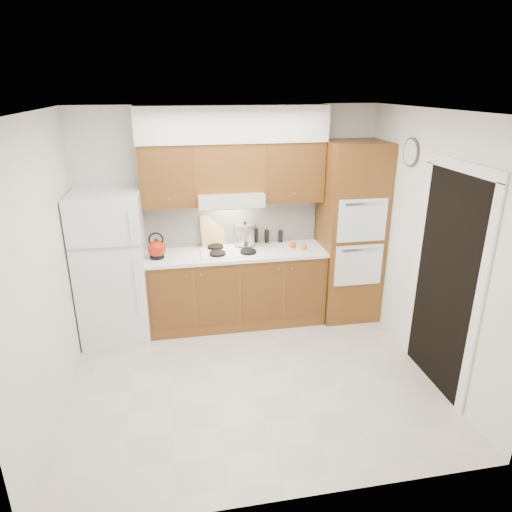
{
  "coord_description": "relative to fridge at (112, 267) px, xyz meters",
  "views": [
    {
      "loc": [
        -0.67,
        -3.87,
        2.81
      ],
      "look_at": [
        0.13,
        0.45,
        1.15
      ],
      "focal_mm": 32.0,
      "sensor_mm": 36.0,
      "label": 1
    }
  ],
  "objects": [
    {
      "name": "floor",
      "position": [
        1.41,
        -1.14,
        -0.86
      ],
      "size": [
        3.6,
        3.6,
        0.0
      ],
      "primitive_type": "plane",
      "color": "#BCB4A5",
      "rests_on": "ground"
    },
    {
      "name": "ceiling",
      "position": [
        1.41,
        -1.14,
        1.74
      ],
      "size": [
        3.6,
        3.6,
        0.0
      ],
      "primitive_type": "plane",
      "color": "white",
      "rests_on": "wall_back"
    },
    {
      "name": "wall_back",
      "position": [
        1.41,
        0.36,
        0.44
      ],
      "size": [
        3.6,
        0.02,
        2.6
      ],
      "primitive_type": "cube",
      "color": "white",
      "rests_on": "floor"
    },
    {
      "name": "wall_left",
      "position": [
        -0.4,
        -1.14,
        0.44
      ],
      "size": [
        0.02,
        3.0,
        2.6
      ],
      "primitive_type": "cube",
      "color": "white",
      "rests_on": "floor"
    },
    {
      "name": "wall_right",
      "position": [
        3.21,
        -1.14,
        0.44
      ],
      "size": [
        0.02,
        3.0,
        2.6
      ],
      "primitive_type": "cube",
      "color": "white",
      "rests_on": "floor"
    },
    {
      "name": "fridge",
      "position": [
        0.0,
        0.0,
        0.0
      ],
      "size": [
        0.75,
        0.72,
        1.72
      ],
      "primitive_type": "cube",
      "color": "white",
      "rests_on": "floor"
    },
    {
      "name": "base_cabinets",
      "position": [
        1.43,
        0.06,
        -0.41
      ],
      "size": [
        2.11,
        0.6,
        0.9
      ],
      "primitive_type": "cube",
      "color": "brown",
      "rests_on": "floor"
    },
    {
      "name": "countertop",
      "position": [
        1.43,
        0.05,
        0.06
      ],
      "size": [
        2.13,
        0.62,
        0.04
      ],
      "primitive_type": "cube",
      "color": "white",
      "rests_on": "base_cabinets"
    },
    {
      "name": "backsplash",
      "position": [
        1.43,
        0.34,
        0.36
      ],
      "size": [
        2.11,
        0.03,
        0.56
      ],
      "primitive_type": "cube",
      "color": "white",
      "rests_on": "countertop"
    },
    {
      "name": "oven_cabinet",
      "position": [
        2.85,
        0.03,
        0.24
      ],
      "size": [
        0.7,
        0.65,
        2.2
      ],
      "primitive_type": "cube",
      "color": "brown",
      "rests_on": "floor"
    },
    {
      "name": "upper_cab_left",
      "position": [
        0.69,
        0.19,
        0.99
      ],
      "size": [
        0.63,
        0.33,
        0.7
      ],
      "primitive_type": "cube",
      "color": "brown",
      "rests_on": "wall_back"
    },
    {
      "name": "upper_cab_right",
      "position": [
        2.12,
        0.19,
        0.99
      ],
      "size": [
        0.73,
        0.33,
        0.7
      ],
      "primitive_type": "cube",
      "color": "brown",
      "rests_on": "wall_back"
    },
    {
      "name": "range_hood",
      "position": [
        1.38,
        0.13,
        0.71
      ],
      "size": [
        0.75,
        0.45,
        0.15
      ],
      "primitive_type": "cube",
      "color": "silver",
      "rests_on": "wall_back"
    },
    {
      "name": "upper_cab_over_hood",
      "position": [
        1.38,
        0.19,
        1.06
      ],
      "size": [
        0.75,
        0.33,
        0.55
      ],
      "primitive_type": "cube",
      "color": "brown",
      "rests_on": "range_hood"
    },
    {
      "name": "soffit",
      "position": [
        1.43,
        0.18,
        1.54
      ],
      "size": [
        2.13,
        0.36,
        0.4
      ],
      "primitive_type": "cube",
      "color": "silver",
      "rests_on": "wall_back"
    },
    {
      "name": "cooktop",
      "position": [
        1.38,
        0.07,
        0.09
      ],
      "size": [
        0.74,
        0.5,
        0.01
      ],
      "primitive_type": "cube",
      "color": "white",
      "rests_on": "countertop"
    },
    {
      "name": "doorway",
      "position": [
        3.19,
        -1.49,
        0.19
      ],
      "size": [
        0.02,
        0.9,
        2.1
      ],
      "primitive_type": "cube",
      "color": "black",
      "rests_on": "floor"
    },
    {
      "name": "wall_clock",
      "position": [
        3.19,
        -0.59,
        1.29
      ],
      "size": [
        0.02,
        0.3,
        0.3
      ],
      "primitive_type": "cylinder",
      "rotation": [
        0.0,
        1.57,
        0.0
      ],
      "color": "#3F3833",
      "rests_on": "wall_right"
    },
    {
      "name": "kettle",
      "position": [
        0.51,
        -0.01,
        0.19
      ],
      "size": [
        0.26,
        0.26,
        0.2
      ],
      "primitive_type": "sphere",
      "rotation": [
        0.0,
        0.0,
        -0.31
      ],
      "color": "#991F0B",
      "rests_on": "countertop"
    },
    {
      "name": "cutting_board",
      "position": [
        1.18,
        0.31,
        0.28
      ],
      "size": [
        0.3,
        0.16,
        0.38
      ],
      "primitive_type": "cube",
      "rotation": [
        -0.21,
        0.0,
        0.22
      ],
      "color": "tan",
      "rests_on": "countertop"
    },
    {
      "name": "stock_pot",
      "position": [
        1.57,
        0.21,
        0.24
      ],
      "size": [
        0.3,
        0.3,
        0.25
      ],
      "primitive_type": "cylinder",
      "rotation": [
        0.0,
        0.0,
        -0.27
      ],
      "color": "#BABABF",
      "rests_on": "cooktop"
    },
    {
      "name": "condiment_a",
      "position": [
        1.72,
        0.31,
        0.18
      ],
      "size": [
        0.07,
        0.07,
        0.19
      ],
      "primitive_type": "cylinder",
      "rotation": [
        0.0,
        0.0,
        -0.42
      ],
      "color": "black",
      "rests_on": "countertop"
    },
    {
      "name": "condiment_b",
      "position": [
        1.86,
        0.31,
        0.16
      ],
      "size": [
        0.07,
        0.07,
        0.17
      ],
      "primitive_type": "cylinder",
      "rotation": [
        0.0,
        0.0,
        0.41
      ],
      "color": "black",
      "rests_on": "countertop"
    },
    {
      "name": "condiment_c",
      "position": [
        2.03,
        0.3,
        0.16
      ],
      "size": [
        0.07,
        0.07,
        0.15
      ],
      "primitive_type": "cylinder",
      "rotation": [
        0.0,
        0.0,
        -0.27
      ],
      "color": "black",
      "rests_on": "countertop"
    },
    {
      "name": "orange_near",
      "position": [
        2.25,
        -0.03,
        0.12
      ],
      "size": [
        0.09,
        0.09,
        0.07
      ],
      "primitive_type": "sphere",
      "rotation": [
        0.0,
        0.0,
        0.34
      ],
      "color": "orange",
      "rests_on": "countertop"
    },
    {
      "name": "orange_far",
      "position": [
        2.13,
        0.06,
        0.12
      ],
      "size": [
        0.09,
        0.09,
        0.08
      ],
      "primitive_type": "sphere",
      "rotation": [
        0.0,
        0.0,
        -0.21
      ],
      "color": "#EB4E0C",
      "rests_on": "countertop"
    }
  ]
}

